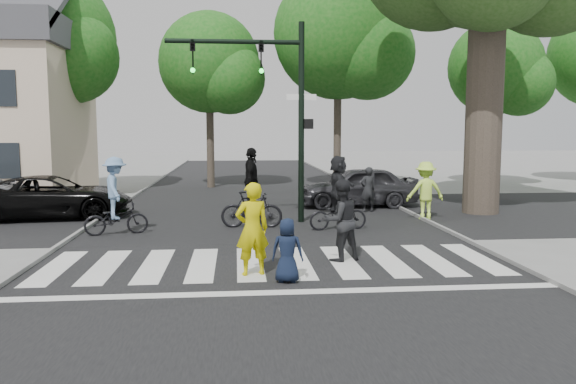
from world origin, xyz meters
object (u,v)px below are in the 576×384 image
at_px(traffic_signal, 273,94).
at_px(pedestrian_woman, 252,229).
at_px(cyclist_mid, 251,195).
at_px(car_suv, 52,197).
at_px(cyclist_right, 338,197).
at_px(car_grey, 357,187).
at_px(cyclist_left, 116,201).
at_px(pedestrian_child, 287,250).
at_px(pedestrian_adult, 340,220).

xyz_separation_m(traffic_signal, pedestrian_woman, (-0.83, -6.14, -2.98)).
xyz_separation_m(cyclist_mid, car_suv, (-6.31, 2.36, -0.27)).
bearing_deg(pedestrian_woman, cyclist_right, -132.03).
bearing_deg(car_grey, cyclist_mid, -44.16).
bearing_deg(pedestrian_woman, cyclist_left, -65.70).
bearing_deg(cyclist_right, car_suv, 161.53).
bearing_deg(car_grey, pedestrian_child, -19.29).
bearing_deg(pedestrian_woman, car_suv, -64.63).
bearing_deg(pedestrian_woman, traffic_signal, -111.24).
relative_size(pedestrian_woman, pedestrian_child, 1.51).
bearing_deg(cyclist_mid, pedestrian_adult, -66.98).
xyz_separation_m(pedestrian_woman, cyclist_left, (-3.54, 4.55, 0.00)).
distance_m(cyclist_mid, car_suv, 6.75).
xyz_separation_m(pedestrian_woman, car_grey, (4.14, 9.40, -0.18)).
xyz_separation_m(pedestrian_child, pedestrian_adult, (1.31, 1.63, 0.28)).
bearing_deg(pedestrian_child, pedestrian_woman, -31.82).
relative_size(traffic_signal, pedestrian_adult, 3.38).
relative_size(cyclist_left, car_suv, 0.43).
relative_size(pedestrian_child, car_grey, 0.28).
xyz_separation_m(cyclist_mid, cyclist_right, (2.43, -0.56, -0.01)).
distance_m(car_suv, car_grey, 10.47).
relative_size(traffic_signal, pedestrian_child, 4.94).
distance_m(cyclist_left, cyclist_mid, 3.75).
bearing_deg(cyclist_right, cyclist_left, -178.37).
xyz_separation_m(pedestrian_woman, pedestrian_child, (0.63, -0.59, -0.31)).
bearing_deg(traffic_signal, cyclist_mid, -128.95).
xyz_separation_m(traffic_signal, cyclist_mid, (-0.69, -0.86, -2.95)).
bearing_deg(pedestrian_adult, cyclist_mid, -88.21).
distance_m(cyclist_left, car_suv, 4.07).
bearing_deg(cyclist_mid, traffic_signal, 51.05).
xyz_separation_m(pedestrian_woman, cyclist_right, (2.56, 4.73, 0.03)).
distance_m(pedestrian_adult, cyclist_right, 3.74).
bearing_deg(cyclist_left, pedestrian_woman, -52.13).
height_order(cyclist_mid, cyclist_right, cyclist_mid).
relative_size(cyclist_right, car_grey, 0.48).
height_order(traffic_signal, cyclist_mid, traffic_signal).
relative_size(pedestrian_child, cyclist_mid, 0.52).
height_order(traffic_signal, cyclist_left, traffic_signal).
bearing_deg(cyclist_left, traffic_signal, 19.99).
bearing_deg(cyclist_mid, cyclist_right, -12.91).
xyz_separation_m(pedestrian_woman, cyclist_mid, (0.13, 5.28, 0.04)).
bearing_deg(pedestrian_adult, cyclist_left, -53.91).
distance_m(pedestrian_child, cyclist_left, 6.63).
height_order(pedestrian_woman, car_suv, pedestrian_woman).
distance_m(pedestrian_woman, cyclist_right, 5.38).
height_order(pedestrian_adult, cyclist_left, cyclist_left).
relative_size(pedestrian_woman, car_grey, 0.42).
relative_size(pedestrian_woman, car_suv, 0.37).
relative_size(cyclist_left, cyclist_right, 1.00).
bearing_deg(cyclist_left, pedestrian_child, -50.94).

